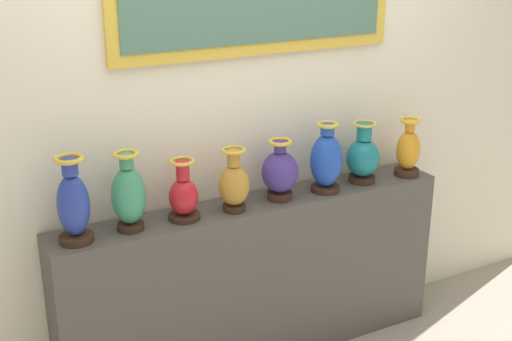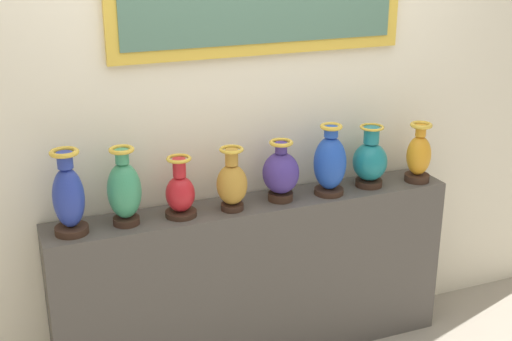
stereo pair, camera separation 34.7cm
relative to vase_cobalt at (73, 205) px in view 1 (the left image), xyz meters
name	(u,v)px [view 1 (the left image)]	position (x,y,z in m)	size (l,w,h in m)	color
display_shelf	(256,281)	(0.93, 0.02, -0.64)	(2.16, 0.29, 0.92)	#4C4742
back_wall	(238,92)	(0.93, 0.22, 0.36)	(4.64, 0.14, 2.88)	beige
vase_cobalt	(73,205)	(0.00, 0.00, 0.00)	(0.16, 0.16, 0.41)	#382319
vase_jade	(129,195)	(0.26, 0.01, -0.01)	(0.16, 0.16, 0.38)	#382319
vase_crimson	(184,195)	(0.53, 0.00, -0.06)	(0.16, 0.16, 0.31)	#382319
vase_ochre	(234,184)	(0.79, -0.02, -0.04)	(0.15, 0.15, 0.33)	#382319
vase_indigo	(280,172)	(1.06, 0.01, -0.03)	(0.19, 0.19, 0.32)	#382319
vase_sapphire	(326,161)	(1.34, -0.01, -0.01)	(0.17, 0.17, 0.38)	#382319
vase_teal	(363,157)	(1.59, 0.01, -0.04)	(0.19, 0.19, 0.34)	#382319
vase_amber	(408,150)	(1.88, -0.02, -0.03)	(0.14, 0.14, 0.34)	#382319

